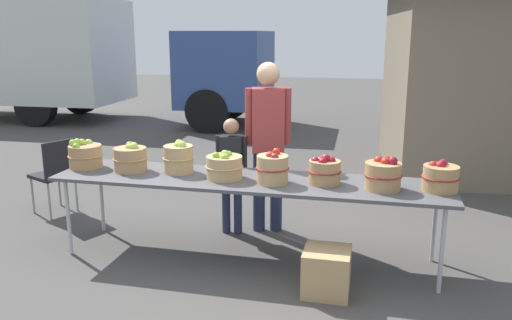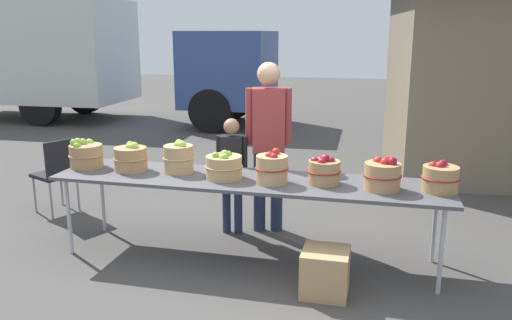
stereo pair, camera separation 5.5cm
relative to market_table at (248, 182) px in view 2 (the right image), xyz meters
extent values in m
plane|color=#474442|center=(0.00, 0.00, -0.72)|extent=(40.00, 40.00, 0.00)
cube|color=#4C4C51|center=(0.00, 0.00, 0.02)|extent=(3.50, 0.76, 0.03)
cylinder|color=#B2B2B7|center=(-1.63, -0.30, -0.36)|extent=(0.04, 0.04, 0.72)
cylinder|color=#B2B2B7|center=(1.63, -0.30, -0.36)|extent=(0.04, 0.04, 0.72)
cylinder|color=#B2B2B7|center=(-1.63, 0.30, -0.36)|extent=(0.04, 0.04, 0.72)
cylinder|color=#B2B2B7|center=(1.63, 0.30, -0.36)|extent=(0.04, 0.04, 0.72)
cylinder|color=#A87F51|center=(-1.61, 0.03, 0.14)|extent=(0.31, 0.31, 0.22)
torus|color=#A87F51|center=(-1.61, 0.03, 0.15)|extent=(0.33, 0.33, 0.01)
sphere|color=#8CB738|center=(-1.69, 0.04, 0.27)|extent=(0.08, 0.08, 0.08)
sphere|color=#9EC647|center=(-1.66, 0.07, 0.27)|extent=(0.07, 0.07, 0.07)
sphere|color=#9EC647|center=(-1.68, 0.07, 0.25)|extent=(0.07, 0.07, 0.07)
sphere|color=#9EC647|center=(-1.63, 0.14, 0.25)|extent=(0.08, 0.08, 0.08)
sphere|color=#8CB738|center=(-1.71, 0.00, 0.27)|extent=(0.07, 0.07, 0.07)
sphere|color=#8CB738|center=(-1.68, 0.03, 0.23)|extent=(0.07, 0.07, 0.07)
sphere|color=#7AA833|center=(-1.64, -0.07, 0.25)|extent=(0.07, 0.07, 0.07)
cylinder|color=#A87F51|center=(-1.14, 0.02, 0.14)|extent=(0.30, 0.30, 0.22)
torus|color=#A87F51|center=(-1.14, 0.02, 0.15)|extent=(0.32, 0.32, 0.01)
sphere|color=#7AA833|center=(-1.10, 0.04, 0.27)|extent=(0.07, 0.07, 0.07)
sphere|color=#7AA833|center=(-1.16, 0.06, 0.26)|extent=(0.08, 0.08, 0.08)
sphere|color=#9EC647|center=(-1.09, 0.01, 0.26)|extent=(0.08, 0.08, 0.08)
sphere|color=#9EC647|center=(-1.14, 0.02, 0.25)|extent=(0.08, 0.08, 0.08)
cylinder|color=tan|center=(-0.68, 0.07, 0.16)|extent=(0.27, 0.27, 0.25)
torus|color=tan|center=(-0.68, 0.07, 0.17)|extent=(0.29, 0.29, 0.01)
sphere|color=#7AA833|center=(-0.68, 0.06, 0.28)|extent=(0.08, 0.08, 0.08)
sphere|color=#7AA833|center=(-0.69, 0.13, 0.29)|extent=(0.06, 0.06, 0.06)
sphere|color=#9EC647|center=(-0.63, 0.04, 0.30)|extent=(0.08, 0.08, 0.08)
sphere|color=#9EC647|center=(-0.68, 0.06, 0.28)|extent=(0.08, 0.08, 0.08)
sphere|color=#9EC647|center=(-0.68, 0.09, 0.30)|extent=(0.07, 0.07, 0.07)
cylinder|color=tan|center=(-0.21, -0.04, 0.13)|extent=(0.32, 0.32, 0.20)
torus|color=tan|center=(-0.21, -0.04, 0.14)|extent=(0.34, 0.34, 0.01)
sphere|color=#7AA833|center=(-0.18, 0.02, 0.23)|extent=(0.07, 0.07, 0.07)
sphere|color=#8CB738|center=(-0.18, -0.11, 0.24)|extent=(0.08, 0.08, 0.08)
sphere|color=#9EC647|center=(-0.21, -0.01, 0.22)|extent=(0.07, 0.07, 0.07)
sphere|color=#8CB738|center=(-0.21, -0.04, 0.22)|extent=(0.08, 0.08, 0.08)
sphere|color=#9EC647|center=(-0.21, -0.02, 0.25)|extent=(0.07, 0.07, 0.07)
sphere|color=#7AA833|center=(-0.27, -0.09, 0.25)|extent=(0.06, 0.06, 0.06)
cylinder|color=tan|center=(0.23, -0.08, 0.15)|extent=(0.27, 0.27, 0.24)
torus|color=maroon|center=(0.23, -0.08, 0.16)|extent=(0.29, 0.29, 0.01)
sphere|color=#B22319|center=(0.25, 0.00, 0.29)|extent=(0.07, 0.07, 0.07)
sphere|color=#B22319|center=(0.21, -0.10, 0.27)|extent=(0.07, 0.07, 0.07)
sphere|color=maroon|center=(0.26, -0.13, 0.27)|extent=(0.07, 0.07, 0.07)
sphere|color=#B22319|center=(0.22, -0.10, 0.28)|extent=(0.08, 0.08, 0.08)
cylinder|color=#A87F51|center=(0.67, 0.01, 0.13)|extent=(0.27, 0.27, 0.20)
torus|color=maroon|center=(0.67, 0.01, 0.14)|extent=(0.29, 0.29, 0.01)
sphere|color=maroon|center=(0.66, -0.06, 0.23)|extent=(0.08, 0.08, 0.08)
sphere|color=#B22319|center=(0.66, 0.09, 0.23)|extent=(0.07, 0.07, 0.07)
sphere|color=#B22319|center=(0.68, 0.01, 0.24)|extent=(0.07, 0.07, 0.07)
sphere|color=maroon|center=(0.68, 0.00, 0.25)|extent=(0.07, 0.07, 0.07)
sphere|color=maroon|center=(0.68, 0.00, 0.25)|extent=(0.08, 0.08, 0.08)
sphere|color=maroon|center=(0.72, 0.01, 0.23)|extent=(0.08, 0.08, 0.08)
sphere|color=maroon|center=(0.59, 0.00, 0.23)|extent=(0.08, 0.08, 0.08)
cylinder|color=#A87F51|center=(1.15, -0.05, 0.14)|extent=(0.29, 0.29, 0.22)
torus|color=maroon|center=(1.15, -0.05, 0.15)|extent=(0.31, 0.31, 0.01)
sphere|color=#B22319|center=(1.17, -0.06, 0.26)|extent=(0.08, 0.08, 0.08)
sphere|color=maroon|center=(1.18, -0.01, 0.27)|extent=(0.07, 0.07, 0.07)
sphere|color=#B22319|center=(1.11, 0.00, 0.26)|extent=(0.08, 0.08, 0.08)
sphere|color=maroon|center=(1.23, -0.07, 0.28)|extent=(0.08, 0.08, 0.08)
sphere|color=#B22319|center=(1.17, -0.04, 0.26)|extent=(0.08, 0.08, 0.08)
cylinder|color=#A87F51|center=(1.61, 0.01, 0.14)|extent=(0.28, 0.28, 0.21)
torus|color=maroon|center=(1.61, 0.01, 0.15)|extent=(0.30, 0.30, 0.01)
sphere|color=#B22319|center=(1.55, 0.03, 0.24)|extent=(0.07, 0.07, 0.07)
sphere|color=maroon|center=(1.61, 0.02, 0.26)|extent=(0.07, 0.07, 0.07)
sphere|color=maroon|center=(1.63, 0.08, 0.24)|extent=(0.08, 0.08, 0.08)
sphere|color=maroon|center=(1.60, 0.01, 0.24)|extent=(0.08, 0.08, 0.08)
cylinder|color=#262D4C|center=(0.11, 0.73, -0.29)|extent=(0.12, 0.12, 0.85)
cylinder|color=#262D4C|center=(-0.06, 0.69, -0.29)|extent=(0.12, 0.12, 0.85)
cube|color=maroon|center=(0.03, 0.71, 0.45)|extent=(0.36, 0.30, 0.63)
sphere|color=tan|center=(0.03, 0.71, 0.90)|extent=(0.23, 0.23, 0.23)
cylinder|color=maroon|center=(0.21, 0.75, 0.48)|extent=(0.09, 0.09, 0.56)
cylinder|color=maroon|center=(-0.15, 0.66, 0.48)|extent=(0.09, 0.09, 0.56)
cylinder|color=#262D4C|center=(-0.25, 0.57, -0.43)|extent=(0.08, 0.08, 0.58)
cylinder|color=#262D4C|center=(-0.37, 0.55, -0.43)|extent=(0.08, 0.08, 0.58)
cube|color=black|center=(-0.31, 0.56, 0.08)|extent=(0.24, 0.19, 0.44)
sphere|color=#936B4C|center=(-0.31, 0.56, 0.39)|extent=(0.16, 0.16, 0.16)
cylinder|color=black|center=(-0.19, 0.58, 0.10)|extent=(0.06, 0.06, 0.39)
cylinder|color=black|center=(-0.44, 0.54, 0.10)|extent=(0.06, 0.06, 0.39)
cube|color=silver|center=(-6.89, 6.62, 0.88)|extent=(4.27, 2.33, 2.30)
cube|color=#334C8C|center=(-2.19, 6.77, 0.53)|extent=(1.87, 2.16, 1.60)
cube|color=black|center=(-1.34, 6.80, 0.85)|extent=(0.10, 1.76, 0.80)
cylinder|color=black|center=(-2.38, 7.71, -0.27)|extent=(0.91, 0.31, 0.90)
cylinder|color=black|center=(-2.32, 5.82, -0.27)|extent=(0.91, 0.31, 0.90)
cylinder|color=black|center=(-6.32, 7.59, -0.27)|extent=(0.91, 0.31, 0.90)
cylinder|color=black|center=(-6.26, 5.69, -0.27)|extent=(0.91, 0.31, 0.90)
cube|color=#726651|center=(2.78, 3.82, 0.58)|extent=(3.26, 2.73, 2.60)
cube|color=black|center=(-2.46, 0.70, -0.28)|extent=(0.53, 0.53, 0.04)
cube|color=black|center=(-2.29, 0.63, -0.06)|extent=(0.19, 0.38, 0.40)
cylinder|color=gray|center=(-2.55, 0.93, -0.51)|extent=(0.02, 0.02, 0.42)
cylinder|color=gray|center=(-2.68, 0.61, -0.51)|extent=(0.02, 0.02, 0.42)
cylinder|color=gray|center=(-2.23, 0.79, -0.51)|extent=(0.02, 0.02, 0.42)
cylinder|color=gray|center=(-2.37, 0.48, -0.51)|extent=(0.02, 0.02, 0.42)
cube|color=tan|center=(0.76, -0.51, -0.54)|extent=(0.36, 0.36, 0.36)
camera|label=1|loc=(1.08, -4.29, 1.28)|focal=36.43mm
camera|label=2|loc=(1.13, -4.27, 1.28)|focal=36.43mm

